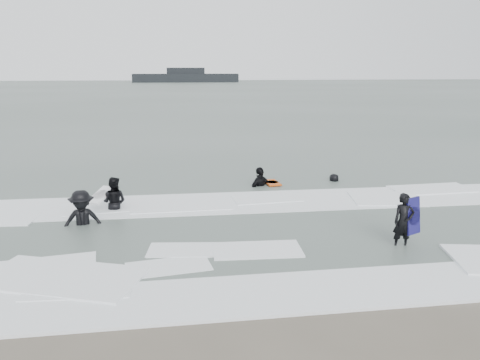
{
  "coord_description": "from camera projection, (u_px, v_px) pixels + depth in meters",
  "views": [
    {
      "loc": [
        -1.83,
        -9.24,
        4.58
      ],
      "look_at": [
        0.0,
        5.0,
        1.1
      ],
      "focal_mm": 35.0,
      "sensor_mm": 36.0,
      "label": 1
    }
  ],
  "objects": [
    {
      "name": "ground",
      "position": [
        269.0,
        282.0,
        10.21
      ],
      "size": [
        320.0,
        320.0,
        0.0
      ],
      "primitive_type": "plane",
      "color": "brown",
      "rests_on": "ground"
    },
    {
      "name": "sea",
      "position": [
        189.0,
        92.0,
        87.32
      ],
      "size": [
        320.0,
        320.0,
        0.0
      ],
      "primitive_type": "plane",
      "color": "#47544C",
      "rests_on": "ground"
    },
    {
      "name": "surfer_centre",
      "position": [
        401.0,
        248.0,
        12.14
      ],
      "size": [
        0.55,
        0.36,
        1.49
      ],
      "primitive_type": "imported",
      "rotation": [
        0.0,
        0.0,
        -0.02
      ],
      "color": "black",
      "rests_on": "ground"
    },
    {
      "name": "surfer_wading",
      "position": [
        115.0,
        211.0,
        15.29
      ],
      "size": [
        0.97,
        0.86,
        1.69
      ],
      "primitive_type": "imported",
      "rotation": [
        0.0,
        0.0,
        2.83
      ],
      "color": "black",
      "rests_on": "ground"
    },
    {
      "name": "surfer_breaker",
      "position": [
        83.0,
        227.0,
        13.74
      ],
      "size": [
        1.36,
        0.9,
        1.96
      ],
      "primitive_type": "imported",
      "rotation": [
        0.0,
        0.0,
        0.14
      ],
      "color": "black",
      "rests_on": "ground"
    },
    {
      "name": "surfer_right_near",
      "position": [
        260.0,
        187.0,
        18.37
      ],
      "size": [
        1.2,
        1.04,
        1.94
      ],
      "primitive_type": "imported",
      "rotation": [
        0.0,
        0.0,
        -2.53
      ],
      "color": "black",
      "rests_on": "ground"
    },
    {
      "name": "surfer_right_far",
      "position": [
        334.0,
        182.0,
        19.1
      ],
      "size": [
        0.78,
        0.55,
        1.49
      ],
      "primitive_type": "imported",
      "rotation": [
        0.0,
        0.0,
        -3.03
      ],
      "color": "black",
      "rests_on": "ground"
    },
    {
      "name": "surf_foam",
      "position": [
        246.0,
        225.0,
        13.77
      ],
      "size": [
        30.03,
        9.06,
        0.09
      ],
      "color": "white",
      "rests_on": "ground"
    },
    {
      "name": "bodyboards",
      "position": [
        251.0,
        195.0,
        15.27
      ],
      "size": [
        9.2,
        7.58,
        1.25
      ],
      "color": "#13114F",
      "rests_on": "ground"
    },
    {
      "name": "vessel_horizon",
      "position": [
        186.0,
        77.0,
        143.6
      ],
      "size": [
        32.05,
        5.72,
        4.35
      ],
      "color": "black",
      "rests_on": "ground"
    }
  ]
}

